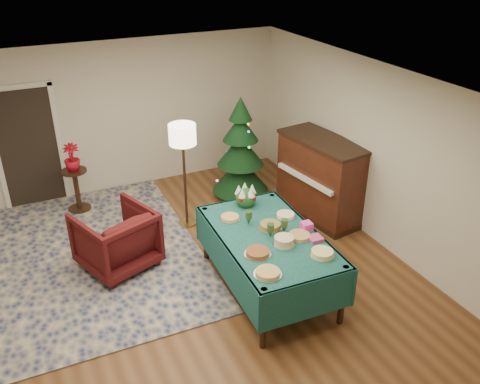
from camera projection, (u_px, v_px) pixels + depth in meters
name	position (u px, v px, depth m)	size (l,w,h in m)	color
room_shell	(189.00, 201.00, 6.23)	(7.00, 7.00, 7.00)	#593319
doorway	(28.00, 145.00, 8.53)	(1.08, 0.04, 2.16)	black
rug	(87.00, 256.00, 7.52)	(3.20, 4.20, 0.02)	navy
buffet_table	(268.00, 246.00, 6.57)	(1.36, 2.21, 0.84)	black
platter_0	(268.00, 273.00, 5.74)	(0.33, 0.33, 0.05)	silver
platter_1	(322.00, 253.00, 6.07)	(0.31, 0.31, 0.07)	silver
platter_2	(258.00, 253.00, 6.09)	(0.33, 0.33, 0.06)	silver
platter_3	(284.00, 241.00, 6.26)	(0.29, 0.29, 0.11)	silver
platter_4	(299.00, 236.00, 6.44)	(0.32, 0.32, 0.05)	silver
platter_5	(270.00, 226.00, 6.61)	(0.32, 0.32, 0.08)	silver
platter_6	(286.00, 215.00, 6.90)	(0.29, 0.29, 0.05)	silver
platter_7	(230.00, 218.00, 6.84)	(0.28, 0.28, 0.05)	silver
goblet_0	(249.00, 217.00, 6.69)	(0.09, 0.09, 0.20)	#2D471E
goblet_1	(284.00, 226.00, 6.50)	(0.09, 0.09, 0.20)	#2D471E
goblet_2	(270.00, 230.00, 6.40)	(0.09, 0.09, 0.20)	#2D471E
napkin_stack	(315.00, 238.00, 6.38)	(0.17, 0.17, 0.04)	#DA3C87
gift_box	(307.00, 226.00, 6.58)	(0.13, 0.13, 0.11)	#EF42B5
centerpiece	(246.00, 196.00, 7.13)	(0.30, 0.30, 0.35)	#1E4C1E
armchair	(116.00, 237.00, 7.11)	(0.95, 0.89, 0.98)	#430E0F
floor_lamp	(183.00, 141.00, 7.70)	(0.42, 0.42, 1.73)	#A57F3F
side_table	(77.00, 191.00, 8.63)	(0.42, 0.42, 0.75)	black
potted_plant	(72.00, 163.00, 8.40)	(0.26, 0.46, 0.26)	#A40B1C
christmas_tree	(240.00, 152.00, 8.94)	(1.07, 1.07, 1.84)	black
piano	(321.00, 179.00, 8.36)	(0.93, 1.65, 1.36)	black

